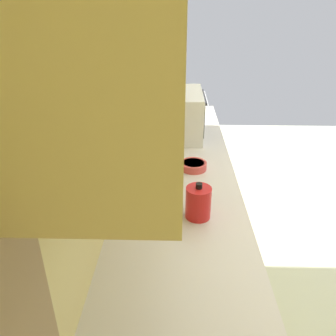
{
  "coord_description": "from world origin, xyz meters",
  "views": [
    {
      "loc": [
        -1.8,
        1.33,
        1.79
      ],
      "look_at": [
        -0.57,
        1.36,
        1.17
      ],
      "focal_mm": 35.89,
      "sensor_mm": 36.0,
      "label": 1
    }
  ],
  "objects": [
    {
      "name": "microwave",
      "position": [
        0.55,
        1.33,
        1.05
      ],
      "size": [
        0.52,
        0.38,
        0.32
      ],
      "color": "white",
      "rests_on": "counter_run"
    },
    {
      "name": "wall_back",
      "position": [
        0.0,
        1.69,
        1.39
      ],
      "size": [
        4.22,
        0.12,
        2.78
      ],
      "primitive_type": "cube",
      "color": "#DFCA79",
      "rests_on": "ground_plane"
    },
    {
      "name": "bowl",
      "position": [
        -0.02,
        1.22,
        0.91
      ],
      "size": [
        0.16,
        0.16,
        0.04
      ],
      "color": "#D84C47",
      "rests_on": "counter_run"
    },
    {
      "name": "counter_run",
      "position": [
        -0.37,
        1.31,
        0.44
      ],
      "size": [
        3.35,
        0.66,
        0.89
      ],
      "color": "#F5D780",
      "rests_on": "ground_plane"
    },
    {
      "name": "upper_cabinets",
      "position": [
        -0.37,
        1.47,
        1.74
      ],
      "size": [
        2.03,
        0.31,
        0.56
      ],
      "color": "#ECD17E"
    },
    {
      "name": "oven_range",
      "position": [
        1.59,
        1.33,
        0.46
      ],
      "size": [
        0.59,
        0.61,
        1.07
      ],
      "color": "#B7BABF",
      "rests_on": "ground_plane"
    },
    {
      "name": "kettle",
      "position": [
        -0.5,
        1.22,
        0.96
      ],
      "size": [
        0.16,
        0.12,
        0.18
      ],
      "color": "red",
      "rests_on": "counter_run"
    }
  ]
}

